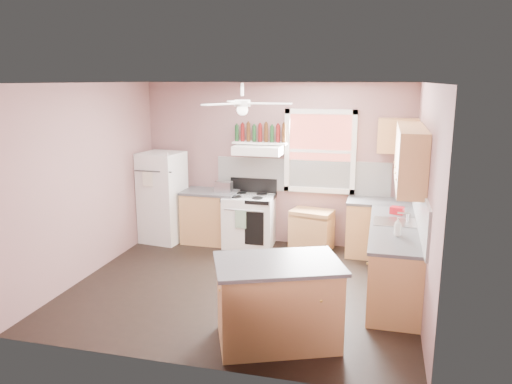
% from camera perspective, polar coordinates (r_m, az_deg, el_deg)
% --- Properties ---
extents(floor, '(4.50, 4.50, 0.00)m').
position_cam_1_polar(floor, '(6.90, -1.45, -10.67)').
color(floor, black).
rests_on(floor, ground).
extents(ceiling, '(4.50, 4.50, 0.00)m').
position_cam_1_polar(ceiling, '(6.33, -1.58, 12.36)').
color(ceiling, white).
rests_on(ceiling, ground).
extents(wall_back, '(4.50, 0.05, 2.70)m').
position_cam_1_polar(wall_back, '(8.42, 2.25, 3.21)').
color(wall_back, '#845D5C').
rests_on(wall_back, ground).
extents(wall_right, '(0.05, 4.00, 2.70)m').
position_cam_1_polar(wall_right, '(6.27, 18.92, -0.78)').
color(wall_right, '#845D5C').
rests_on(wall_right, ground).
extents(wall_left, '(0.05, 4.00, 2.70)m').
position_cam_1_polar(wall_left, '(7.42, -18.67, 1.26)').
color(wall_left, '#845D5C').
rests_on(wall_left, ground).
extents(backsplash_back, '(2.90, 0.03, 0.55)m').
position_cam_1_polar(backsplash_back, '(8.33, 5.21, 1.84)').
color(backsplash_back, white).
rests_on(backsplash_back, wall_back).
extents(backsplash_right, '(0.03, 2.60, 0.55)m').
position_cam_1_polar(backsplash_right, '(6.60, 18.27, -1.64)').
color(backsplash_right, white).
rests_on(backsplash_right, wall_right).
extents(window_view, '(1.00, 0.02, 1.20)m').
position_cam_1_polar(window_view, '(8.21, 7.34, 4.64)').
color(window_view, brown).
rests_on(window_view, wall_back).
extents(window_frame, '(1.16, 0.07, 1.36)m').
position_cam_1_polar(window_frame, '(8.19, 7.31, 4.62)').
color(window_frame, white).
rests_on(window_frame, wall_back).
extents(refrigerator, '(0.73, 0.72, 1.54)m').
position_cam_1_polar(refrigerator, '(8.69, -10.61, -0.59)').
color(refrigerator, white).
rests_on(refrigerator, floor).
extents(base_cabinet_left, '(0.90, 0.60, 0.86)m').
position_cam_1_polar(base_cabinet_left, '(8.59, -5.20, -2.92)').
color(base_cabinet_left, tan).
rests_on(base_cabinet_left, floor).
extents(counter_left, '(0.92, 0.62, 0.04)m').
position_cam_1_polar(counter_left, '(8.48, -5.26, 0.01)').
color(counter_left, '#424244').
rests_on(counter_left, base_cabinet_left).
extents(toaster, '(0.28, 0.16, 0.18)m').
position_cam_1_polar(toaster, '(8.35, -3.72, 0.60)').
color(toaster, silver).
rests_on(toaster, counter_left).
extents(stove, '(0.85, 0.69, 0.86)m').
position_cam_1_polar(stove, '(8.36, -0.78, -3.32)').
color(stove, white).
rests_on(stove, floor).
extents(range_hood, '(0.78, 0.50, 0.14)m').
position_cam_1_polar(range_hood, '(8.16, 0.27, 4.84)').
color(range_hood, white).
rests_on(range_hood, wall_back).
extents(bottle_shelf, '(0.90, 0.26, 0.03)m').
position_cam_1_polar(bottle_shelf, '(8.26, 0.48, 5.64)').
color(bottle_shelf, white).
rests_on(bottle_shelf, range_hood).
extents(cart, '(0.73, 0.56, 0.66)m').
position_cam_1_polar(cart, '(8.27, 6.37, -4.30)').
color(cart, tan).
rests_on(cart, floor).
extents(base_cabinet_corner, '(1.00, 0.60, 0.86)m').
position_cam_1_polar(base_cabinet_corner, '(8.13, 13.88, -4.17)').
color(base_cabinet_corner, tan).
rests_on(base_cabinet_corner, floor).
extents(base_cabinet_right, '(0.60, 2.20, 0.86)m').
position_cam_1_polar(base_cabinet_right, '(6.80, 15.42, -7.61)').
color(base_cabinet_right, tan).
rests_on(base_cabinet_right, floor).
extents(counter_corner, '(1.02, 0.62, 0.04)m').
position_cam_1_polar(counter_corner, '(8.01, 14.05, -1.09)').
color(counter_corner, '#424244').
rests_on(counter_corner, base_cabinet_corner).
extents(counter_right, '(0.62, 2.22, 0.04)m').
position_cam_1_polar(counter_right, '(6.66, 15.56, -3.97)').
color(counter_right, '#424244').
rests_on(counter_right, base_cabinet_right).
extents(sink, '(0.55, 0.45, 0.03)m').
position_cam_1_polar(sink, '(6.85, 15.55, -3.38)').
color(sink, silver).
rests_on(sink, counter_right).
extents(faucet, '(0.03, 0.03, 0.14)m').
position_cam_1_polar(faucet, '(6.84, 16.92, -2.85)').
color(faucet, silver).
rests_on(faucet, sink).
extents(upper_cabinet_right, '(0.33, 1.80, 0.76)m').
position_cam_1_polar(upper_cabinet_right, '(6.67, 17.20, 3.88)').
color(upper_cabinet_right, tan).
rests_on(upper_cabinet_right, wall_right).
extents(upper_cabinet_corner, '(0.60, 0.33, 0.52)m').
position_cam_1_polar(upper_cabinet_corner, '(7.97, 15.90, 6.19)').
color(upper_cabinet_corner, tan).
rests_on(upper_cabinet_corner, wall_back).
extents(paper_towel, '(0.26, 0.12, 0.12)m').
position_cam_1_polar(paper_towel, '(8.10, 16.47, 1.60)').
color(paper_towel, white).
rests_on(paper_towel, wall_back).
extents(island, '(1.43, 1.18, 0.86)m').
position_cam_1_polar(island, '(5.39, 2.50, -12.66)').
color(island, tan).
rests_on(island, floor).
extents(island_top, '(1.52, 1.27, 0.04)m').
position_cam_1_polar(island_top, '(5.21, 2.55, -8.19)').
color(island_top, '#424244').
rests_on(island_top, island).
extents(ceiling_fan_hub, '(0.20, 0.20, 0.08)m').
position_cam_1_polar(ceiling_fan_hub, '(6.34, -1.57, 10.10)').
color(ceiling_fan_hub, white).
rests_on(ceiling_fan_hub, ceiling).
extents(soap_bottle, '(0.13, 0.13, 0.23)m').
position_cam_1_polar(soap_bottle, '(6.24, 15.91, -3.82)').
color(soap_bottle, silver).
rests_on(soap_bottle, counter_right).
extents(red_caddy, '(0.21, 0.17, 0.10)m').
position_cam_1_polar(red_caddy, '(7.26, 15.82, -2.04)').
color(red_caddy, red).
rests_on(red_caddy, counter_right).
extents(wine_bottles, '(0.86, 0.06, 0.31)m').
position_cam_1_polar(wine_bottles, '(8.24, 0.51, 6.74)').
color(wine_bottles, '#143819').
rests_on(wine_bottles, bottle_shelf).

